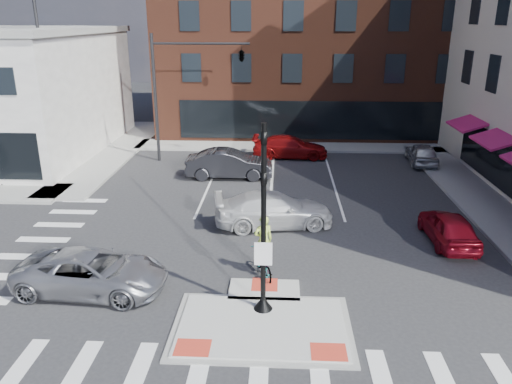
# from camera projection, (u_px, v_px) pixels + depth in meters

# --- Properties ---
(ground) EXTENTS (120.00, 120.00, 0.00)m
(ground) POSITION_uv_depth(u_px,v_px,m) (263.00, 319.00, 15.53)
(ground) COLOR #28282B
(ground) RESTS_ON ground
(refuge_island) EXTENTS (5.40, 4.65, 0.13)m
(refuge_island) POSITION_uv_depth(u_px,v_px,m) (262.00, 322.00, 15.27)
(refuge_island) COLOR gray
(refuge_island) RESTS_ON ground
(sidewalk_nw) EXTENTS (23.50, 20.50, 0.15)m
(sidewalk_nw) POSITION_uv_depth(u_px,v_px,m) (1.00, 169.00, 30.72)
(sidewalk_nw) COLOR gray
(sidewalk_nw) RESTS_ON ground
(sidewalk_e) EXTENTS (3.00, 24.00, 0.15)m
(sidewalk_e) POSITION_uv_depth(u_px,v_px,m) (490.00, 208.00, 24.42)
(sidewalk_e) COLOR gray
(sidewalk_e) RESTS_ON ground
(sidewalk_n) EXTENTS (26.00, 3.00, 0.15)m
(sidewalk_n) POSITION_uv_depth(u_px,v_px,m) (315.00, 146.00, 36.11)
(sidewalk_n) COLOR gray
(sidewalk_n) RESTS_ON ground
(building_n) EXTENTS (24.40, 18.40, 15.50)m
(building_n) POSITION_uv_depth(u_px,v_px,m) (312.00, 31.00, 42.98)
(building_n) COLOR #55281A
(building_n) RESTS_ON ground
(building_far_left) EXTENTS (10.00, 12.00, 10.00)m
(building_far_left) POSITION_uv_depth(u_px,v_px,m) (247.00, 50.00, 63.11)
(building_far_left) COLOR slate
(building_far_left) RESTS_ON ground
(building_far_right) EXTENTS (12.00, 12.00, 12.00)m
(building_far_right) POSITION_uv_depth(u_px,v_px,m) (349.00, 42.00, 64.04)
(building_far_right) COLOR brown
(building_far_right) RESTS_ON ground
(signal_pole) EXTENTS (0.60, 0.60, 5.98)m
(signal_pole) POSITION_uv_depth(u_px,v_px,m) (263.00, 245.00, 15.13)
(signal_pole) COLOR black
(signal_pole) RESTS_ON refuge_island
(mast_arm_signal) EXTENTS (6.10, 2.24, 8.00)m
(mast_arm_signal) POSITION_uv_depth(u_px,v_px,m) (218.00, 64.00, 30.63)
(mast_arm_signal) COLOR black
(mast_arm_signal) RESTS_ON ground
(silver_suv) EXTENTS (5.27, 2.72, 1.42)m
(silver_suv) POSITION_uv_depth(u_px,v_px,m) (92.00, 272.00, 16.90)
(silver_suv) COLOR #A0A2A7
(silver_suv) RESTS_ON ground
(red_sedan) EXTENTS (1.74, 4.04, 1.36)m
(red_sedan) POSITION_uv_depth(u_px,v_px,m) (449.00, 227.00, 20.61)
(red_sedan) COLOR maroon
(red_sedan) RESTS_ON ground
(white_pickup) EXTENTS (5.55, 2.99, 1.53)m
(white_pickup) POSITION_uv_depth(u_px,v_px,m) (274.00, 210.00, 22.28)
(white_pickup) COLOR silver
(white_pickup) RESTS_ON ground
(bg_car_dark) EXTENTS (5.05, 1.85, 1.65)m
(bg_car_dark) POSITION_uv_depth(u_px,v_px,m) (229.00, 164.00, 29.04)
(bg_car_dark) COLOR #222327
(bg_car_dark) RESTS_ON ground
(bg_car_silver) EXTENTS (1.88, 4.10, 1.36)m
(bg_car_silver) POSITION_uv_depth(u_px,v_px,m) (422.00, 154.00, 31.83)
(bg_car_silver) COLOR silver
(bg_car_silver) RESTS_ON ground
(bg_car_red) EXTENTS (5.03, 2.17, 1.44)m
(bg_car_red) POSITION_uv_depth(u_px,v_px,m) (290.00, 147.00, 33.32)
(bg_car_red) COLOR maroon
(bg_car_red) RESTS_ON ground
(cyclist) EXTENTS (1.21, 1.98, 2.33)m
(cyclist) POSITION_uv_depth(u_px,v_px,m) (263.00, 256.00, 17.92)
(cyclist) COLOR #3F3F44
(cyclist) RESTS_ON ground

